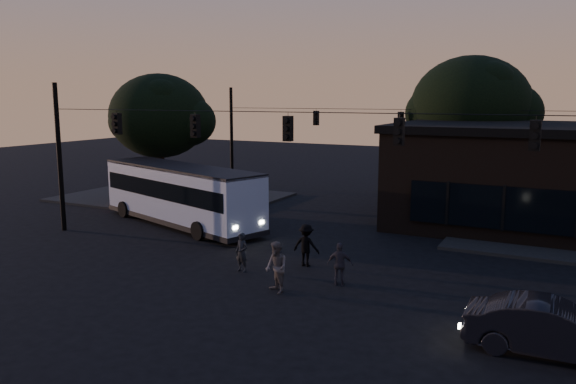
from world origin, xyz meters
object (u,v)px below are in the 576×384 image
at_px(bus, 180,192).
at_px(pedestrian_c, 340,264).
at_px(building, 547,177).
at_px(pedestrian_d, 306,245).
at_px(pedestrian_b, 276,267).
at_px(car, 552,329).
at_px(pedestrian_a, 242,252).

relative_size(bus, pedestrian_c, 7.22).
relative_size(building, pedestrian_d, 8.89).
height_order(building, pedestrian_b, building).
height_order(car, pedestrian_c, pedestrian_c).
bearing_deg(pedestrian_c, pedestrian_d, -53.33).
relative_size(pedestrian_a, pedestrian_c, 0.97).
height_order(bus, pedestrian_c, bus).
distance_m(building, pedestrian_c, 14.96).
distance_m(bus, pedestrian_b, 11.93).
bearing_deg(pedestrian_c, pedestrian_b, 29.22).
bearing_deg(pedestrian_d, bus, -22.32).
bearing_deg(pedestrian_d, building, -124.93).
height_order(pedestrian_a, pedestrian_d, pedestrian_d).
relative_size(pedestrian_b, pedestrian_d, 1.05).
bearing_deg(pedestrian_c, car, 143.51).
height_order(building, pedestrian_c, building).
bearing_deg(pedestrian_c, building, -130.18).
height_order(building, pedestrian_d, building).
bearing_deg(pedestrian_d, pedestrian_b, 96.78).
relative_size(car, pedestrian_d, 2.57).
xyz_separation_m(car, pedestrian_d, (-9.22, 4.28, 0.13)).
bearing_deg(bus, pedestrian_a, -18.62).
bearing_deg(pedestrian_a, pedestrian_b, -25.10).
bearing_deg(car, pedestrian_d, 63.73).
distance_m(car, pedestrian_b, 8.85).
xyz_separation_m(car, pedestrian_b, (-8.80, 0.95, 0.18)).
xyz_separation_m(car, pedestrian_a, (-11.15, 2.46, 0.04)).
xyz_separation_m(bus, pedestrian_d, (9.18, -3.70, -0.92)).
xyz_separation_m(building, pedestrian_c, (-6.09, -13.53, -1.91)).
xyz_separation_m(building, car, (1.01, -16.19, -1.98)).
distance_m(building, car, 16.34).
distance_m(pedestrian_b, pedestrian_d, 3.35).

